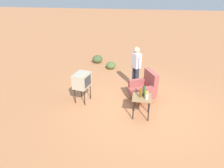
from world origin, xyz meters
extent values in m
plane|color=#C17A4C|center=(0.00, 0.00, 0.00)|extent=(60.00, 60.00, 0.00)
cylinder|color=#937047|center=(-0.41, -0.44, 0.11)|extent=(0.05, 0.05, 0.22)
cylinder|color=#937047|center=(0.06, -0.21, 0.11)|extent=(0.05, 0.05, 0.22)
cylinder|color=#937047|center=(-0.65, 0.03, 0.11)|extent=(0.05, 0.05, 0.22)
cylinder|color=#937047|center=(-0.17, 0.27, 0.11)|extent=(0.05, 0.05, 0.22)
cube|color=#9E4C47|center=(-0.29, -0.09, 0.32)|extent=(1.02, 1.02, 0.20)
cube|color=#9E4C47|center=(-0.44, 0.20, 0.74)|extent=(0.75, 0.48, 0.64)
cube|color=#9E4C47|center=(-0.58, -0.23, 0.55)|extent=(0.43, 0.67, 0.26)
cube|color=#9E4C47|center=(-0.01, 0.06, 0.55)|extent=(0.43, 0.67, 0.26)
cylinder|color=black|center=(0.38, -0.28, 0.32)|extent=(0.04, 0.04, 0.63)
cylinder|color=black|center=(0.83, -0.28, 0.32)|extent=(0.04, 0.04, 0.63)
cylinder|color=black|center=(0.38, 0.17, 0.32)|extent=(0.04, 0.04, 0.63)
cylinder|color=black|center=(0.83, 0.17, 0.32)|extent=(0.04, 0.04, 0.63)
cube|color=#937047|center=(0.61, -0.05, 0.65)|extent=(0.56, 0.56, 0.03)
cylinder|color=black|center=(0.30, -1.93, 0.28)|extent=(0.03, 0.03, 0.55)
cylinder|color=black|center=(-0.13, -1.85, 0.28)|extent=(0.03, 0.03, 0.55)
cylinder|color=black|center=(0.23, -2.28, 0.28)|extent=(0.03, 0.03, 0.55)
cylinder|color=black|center=(-0.20, -2.20, 0.28)|extent=(0.03, 0.03, 0.55)
cube|color=#BCB299|center=(0.05, -2.07, 0.79)|extent=(0.67, 0.55, 0.48)
cube|color=#383D3F|center=(0.09, -1.84, 0.79)|extent=(0.41, 0.09, 0.34)
cylinder|color=#2D3347|center=(-1.31, -0.42, 0.43)|extent=(0.14, 0.14, 0.86)
cylinder|color=#2D3347|center=(-1.15, -0.30, 0.43)|extent=(0.14, 0.14, 0.86)
cube|color=silver|center=(-1.23, -0.36, 1.14)|extent=(0.42, 0.39, 0.56)
cylinder|color=silver|center=(-1.42, -0.50, 1.17)|extent=(0.09, 0.09, 0.50)
cylinder|color=silver|center=(-1.04, -0.22, 1.17)|extent=(0.09, 0.09, 0.50)
sphere|color=#DBAD84|center=(-1.23, -0.36, 1.53)|extent=(0.22, 0.22, 0.22)
cylinder|color=#1E5623|center=(0.53, -0.01, 0.82)|extent=(0.07, 0.07, 0.32)
cylinder|color=brown|center=(0.62, -0.10, 0.81)|extent=(0.07, 0.07, 0.30)
cylinder|color=silver|center=(0.72, 0.08, 0.75)|extent=(0.09, 0.09, 0.18)
sphere|color=yellow|center=(0.72, 0.08, 0.89)|extent=(0.07, 0.07, 0.07)
sphere|color=#E04C66|center=(0.68, 0.09, 0.89)|extent=(0.07, 0.07, 0.07)
sphere|color=orange|center=(0.75, 0.07, 0.89)|extent=(0.07, 0.07, 0.07)
ellipsoid|color=#475B33|center=(-3.77, -2.46, 0.20)|extent=(0.52, 0.52, 0.40)
ellipsoid|color=#516B38|center=(-3.05, -1.63, 0.17)|extent=(0.45, 0.45, 0.35)
camera|label=1|loc=(5.81, -0.06, 3.62)|focal=32.14mm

